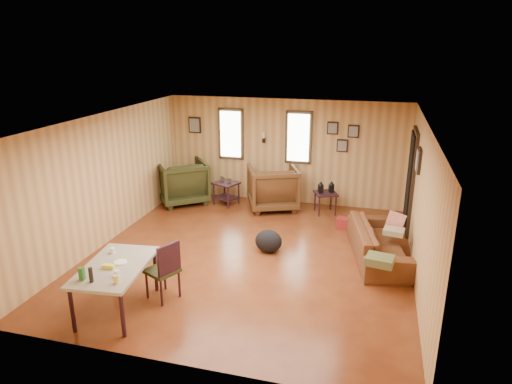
% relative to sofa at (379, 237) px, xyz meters
% --- Properties ---
extents(room, '(5.54, 6.04, 2.44)m').
position_rel_sofa_xyz_m(room, '(-2.01, -0.21, 0.81)').
color(room, brown).
rests_on(room, ground).
extents(sofa, '(0.99, 2.10, 0.79)m').
position_rel_sofa_xyz_m(sofa, '(0.00, 0.00, 0.00)').
color(sofa, brown).
rests_on(sofa, ground).
extents(recliner_brown, '(1.34, 1.31, 1.08)m').
position_rel_sofa_xyz_m(recliner_brown, '(-2.34, 1.96, 0.14)').
color(recliner_brown, '#513118').
rests_on(recliner_brown, ground).
extents(recliner_green, '(1.44, 1.43, 1.09)m').
position_rel_sofa_xyz_m(recliner_green, '(-4.46, 1.80, 0.15)').
color(recliner_green, '#2E3217').
rests_on(recliner_green, ground).
extents(end_table, '(0.65, 0.63, 0.66)m').
position_rel_sofa_xyz_m(end_table, '(-3.43, 1.92, -0.03)').
color(end_table, '#2F151E').
rests_on(end_table, ground).
extents(side_table, '(0.60, 0.60, 0.73)m').
position_rel_sofa_xyz_m(side_table, '(-1.15, 1.95, 0.11)').
color(side_table, '#2F151E').
rests_on(side_table, ground).
extents(cooler, '(0.34, 0.26, 0.22)m').
position_rel_sofa_xyz_m(cooler, '(-0.67, 1.17, -0.28)').
color(cooler, maroon).
rests_on(cooler, ground).
extents(backpack, '(0.54, 0.44, 0.42)m').
position_rel_sofa_xyz_m(backpack, '(-1.89, -0.28, -0.19)').
color(backpack, black).
rests_on(backpack, ground).
extents(sofa_pillows, '(0.66, 1.75, 0.36)m').
position_rel_sofa_xyz_m(sofa_pillows, '(0.14, -0.43, 0.11)').
color(sofa_pillows, '#545B32').
rests_on(sofa_pillows, sofa).
extents(dining_table, '(0.95, 1.43, 0.89)m').
position_rel_sofa_xyz_m(dining_table, '(-3.50, -2.65, 0.23)').
color(dining_table, '#9F9885').
rests_on(dining_table, ground).
extents(dining_chair, '(0.54, 0.54, 0.91)m').
position_rel_sofa_xyz_m(dining_chair, '(-2.96, -2.20, 0.11)').
color(dining_chair, '#2E3217').
rests_on(dining_chair, ground).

